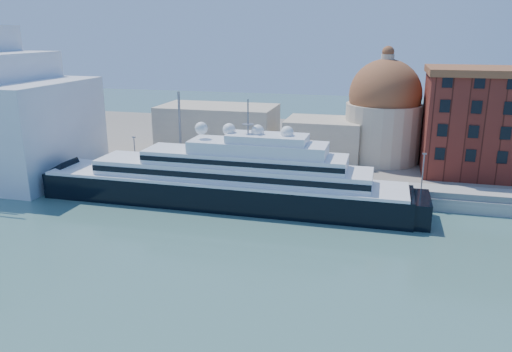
# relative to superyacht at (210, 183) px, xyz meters

# --- Properties ---
(ground) EXTENTS (400.00, 400.00, 0.00)m
(ground) POSITION_rel_superyacht_xyz_m (9.84, -23.00, -4.19)
(ground) COLOR #3D6A68
(ground) RESTS_ON ground
(quay) EXTENTS (180.00, 10.00, 2.50)m
(quay) POSITION_rel_superyacht_xyz_m (9.84, 11.00, -2.94)
(quay) COLOR gray
(quay) RESTS_ON ground
(land) EXTENTS (260.00, 72.00, 2.00)m
(land) POSITION_rel_superyacht_xyz_m (9.84, 52.00, -3.19)
(land) COLOR slate
(land) RESTS_ON ground
(quay_fence) EXTENTS (180.00, 0.10, 1.20)m
(quay_fence) POSITION_rel_superyacht_xyz_m (9.84, 6.50, -1.09)
(quay_fence) COLOR slate
(quay_fence) RESTS_ON quay
(superyacht) EXTENTS (81.21, 11.26, 24.27)m
(superyacht) POSITION_rel_superyacht_xyz_m (0.00, 0.00, 0.00)
(superyacht) COLOR black
(superyacht) RESTS_ON ground
(service_barge) EXTENTS (12.63, 7.06, 2.70)m
(service_barge) POSITION_rel_superyacht_xyz_m (-45.48, -3.61, -3.41)
(service_barge) COLOR white
(service_barge) RESTS_ON ground
(church) EXTENTS (66.00, 18.00, 25.50)m
(church) POSITION_rel_superyacht_xyz_m (16.23, 34.72, 6.72)
(church) COLOR beige
(church) RESTS_ON land
(lamp_posts) EXTENTS (120.80, 2.40, 18.00)m
(lamp_posts) POSITION_rel_superyacht_xyz_m (-2.83, 9.27, 5.65)
(lamp_posts) COLOR slate
(lamp_posts) RESTS_ON quay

